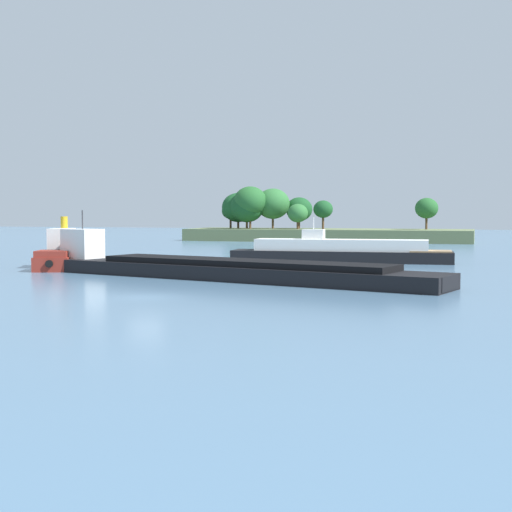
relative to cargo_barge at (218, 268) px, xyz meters
The scene contains 6 objects.
ground_plane 14.09m from the cargo_barge, 89.65° to the right, with size 400.00×400.00×0.00m, color slate.
treeline_island 82.81m from the cargo_barge, 98.57° to the left, with size 54.81×14.89×10.69m.
cargo_barge is the anchor object (origin of this frame).
tugboat 20.11m from the cargo_barge, 161.63° to the left, with size 7.07×11.62×5.17m.
small_motorboat 25.41m from the cargo_barge, 142.95° to the left, with size 4.75×3.96×1.04m.
white_riverboat 24.22m from the cargo_barge, 75.37° to the left, with size 24.89×5.68×5.05m.
Camera 1 is at (20.91, -43.43, 5.59)m, focal length 51.14 mm.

